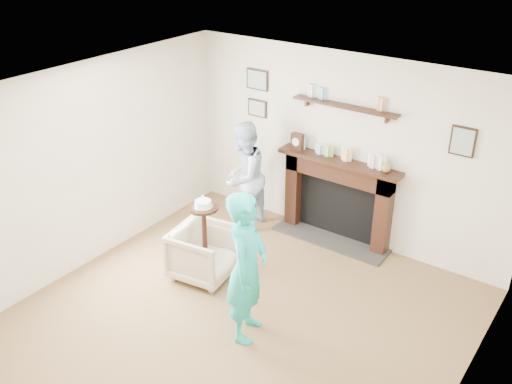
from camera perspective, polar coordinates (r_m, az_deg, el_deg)
ground at (r=6.22m, az=-3.06°, el=-13.85°), size 5.00×5.00×0.00m
room_shell at (r=5.81m, az=0.77°, el=2.13°), size 4.54×5.02×2.52m
armchair at (r=7.07m, az=-5.09°, el=-8.27°), size 0.80×0.78×0.64m
man at (r=8.03m, az=-1.21°, el=-3.51°), size 0.68×0.83×1.55m
woman at (r=6.22m, az=-0.87°, el=-13.81°), size 0.57×0.70×1.65m
pedestal_table at (r=6.64m, az=-5.20°, el=-3.66°), size 0.35×0.35×1.13m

